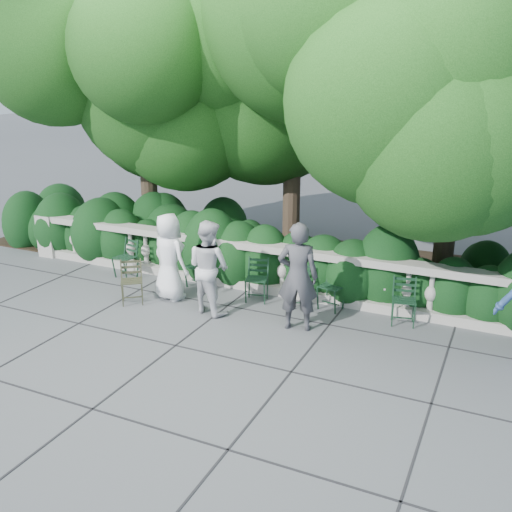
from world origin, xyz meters
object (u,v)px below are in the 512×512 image
at_px(chair_f, 326,311).
at_px(chair_weathered, 133,306).
at_px(person_businessman, 169,257).
at_px(person_woman_grey, 298,277).
at_px(chair_c, 193,289).
at_px(chair_e, 402,328).
at_px(chair_d, 297,312).
at_px(chair_a, 121,279).
at_px(chair_b, 255,304).
at_px(person_casual_man, 209,267).

bearing_deg(chair_f, chair_weathered, -147.41).
bearing_deg(chair_f, person_businessman, -155.96).
relative_size(chair_weathered, person_woman_grey, 0.45).
bearing_deg(chair_c, chair_e, 16.77).
height_order(chair_c, chair_d, same).
bearing_deg(chair_a, chair_f, 14.05).
bearing_deg(person_businessman, person_woman_grey, -167.15).
bearing_deg(chair_c, chair_b, 11.38).
xyz_separation_m(chair_d, chair_weathered, (-2.89, -1.05, 0.00)).
relative_size(chair_b, person_businessman, 0.50).
distance_m(chair_d, person_woman_grey, 1.17).
xyz_separation_m(chair_d, person_casual_man, (-1.46, -0.65, 0.86)).
distance_m(chair_a, chair_e, 5.90).
distance_m(chair_weathered, person_woman_grey, 3.30).
height_order(chair_a, chair_c, same).
height_order(chair_e, person_woman_grey, person_woman_grey).
relative_size(chair_a, person_casual_man, 0.49).
bearing_deg(chair_d, chair_weathered, -175.30).
height_order(chair_a, chair_d, same).
distance_m(chair_f, chair_weathered, 3.62).
bearing_deg(chair_b, person_woman_grey, -45.64).
bearing_deg(chair_a, chair_c, 16.20).
distance_m(chair_d, person_casual_man, 1.81).
height_order(chair_d, person_businessman, person_businessman).
bearing_deg(chair_b, person_businessman, -179.36).
bearing_deg(chair_c, person_casual_man, -26.51).
bearing_deg(chair_a, person_casual_man, -3.62).
height_order(chair_b, chair_weathered, same).
bearing_deg(chair_d, chair_a, 164.26).
bearing_deg(chair_a, person_woman_grey, 2.24).
height_order(chair_b, chair_f, same).
bearing_deg(chair_weathered, chair_f, -15.49).
bearing_deg(chair_c, chair_weathered, -97.77).
height_order(chair_e, chair_weathered, same).
relative_size(chair_c, person_woman_grey, 0.45).
bearing_deg(chair_e, chair_f, 162.65).
bearing_deg(person_woman_grey, chair_f, -118.68).
bearing_deg(chair_b, chair_weathered, -166.47).
height_order(chair_e, person_casual_man, person_casual_man).
bearing_deg(chair_weathered, chair_b, -8.64).
xyz_separation_m(chair_c, chair_e, (4.22, -0.04, 0.00)).
xyz_separation_m(chair_e, person_woman_grey, (-1.65, -0.79, 0.94)).
distance_m(chair_weathered, person_casual_man, 1.72).
bearing_deg(person_businessman, chair_b, -147.09).
bearing_deg(chair_b, chair_a, 165.60).
xyz_separation_m(chair_e, chair_weathered, (-4.79, -1.18, 0.00)).
xyz_separation_m(chair_e, chair_f, (-1.40, 0.11, 0.00)).
distance_m(chair_e, chair_f, 1.41).
xyz_separation_m(person_businessman, person_woman_grey, (2.71, -0.25, 0.10)).
bearing_deg(chair_b, chair_e, -11.85).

